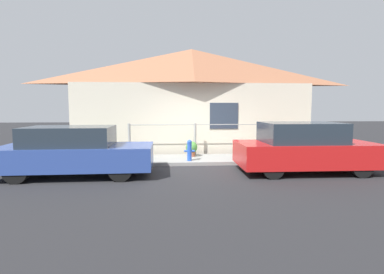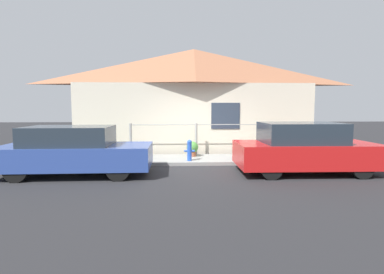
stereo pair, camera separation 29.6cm
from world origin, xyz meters
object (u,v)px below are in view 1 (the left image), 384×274
(fire_hydrant, at_px, (189,150))
(potted_plant_by_fence, at_px, (101,147))
(car_left, at_px, (75,151))
(potted_plant_corner, at_px, (278,147))
(potted_plant_near_hydrant, at_px, (192,148))
(car_right, at_px, (304,148))

(fire_hydrant, distance_m, potted_plant_by_fence, 3.10)
(car_left, distance_m, potted_plant_corner, 7.08)
(car_left, relative_size, fire_hydrant, 5.86)
(potted_plant_near_hydrant, xyz_separation_m, potted_plant_by_fence, (-3.16, -0.14, 0.10))
(car_left, height_order, potted_plant_near_hydrant, car_left)
(potted_plant_near_hydrant, relative_size, potted_plant_by_fence, 0.75)
(car_right, relative_size, potted_plant_corner, 7.68)
(potted_plant_near_hydrant, relative_size, potted_plant_corner, 1.07)
(potted_plant_by_fence, bearing_deg, fire_hydrant, -13.61)
(car_right, bearing_deg, fire_hydrant, 155.70)
(car_left, relative_size, potted_plant_near_hydrant, 7.54)
(potted_plant_by_fence, bearing_deg, car_left, -94.83)
(car_left, relative_size, car_right, 1.05)
(potted_plant_corner, bearing_deg, potted_plant_by_fence, -176.93)
(fire_hydrant, xyz_separation_m, potted_plant_corner, (3.39, 1.07, -0.09))
(fire_hydrant, height_order, potted_plant_by_fence, potted_plant_by_fence)
(fire_hydrant, xyz_separation_m, potted_plant_near_hydrant, (0.14, 0.87, -0.06))
(car_left, xyz_separation_m, potted_plant_by_fence, (0.19, 2.22, -0.17))
(potted_plant_by_fence, bearing_deg, potted_plant_corner, 3.07)
(potted_plant_corner, bearing_deg, car_left, -158.79)
(car_right, height_order, potted_plant_near_hydrant, car_right)
(car_right, distance_m, fire_hydrant, 3.53)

